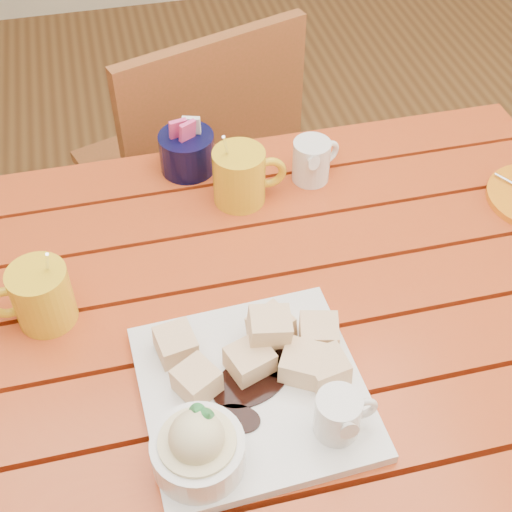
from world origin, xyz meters
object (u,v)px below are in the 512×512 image
object	(u,v)px
table	(245,356)
chair_far	(196,171)
coffee_mug_right	(241,175)
coffee_mug_left	(40,295)
dessert_plate	(246,398)

from	to	relation	value
table	chair_far	bearing A→B (deg)	87.30
coffee_mug_right	chair_far	world-z (taller)	coffee_mug_right
coffee_mug_left	table	bearing A→B (deg)	-12.26
table	coffee_mug_left	size ratio (longest dim) A/B	8.68
dessert_plate	chair_far	size ratio (longest dim) A/B	0.34
table	dessert_plate	size ratio (longest dim) A/B	4.11
table	coffee_mug_right	distance (m)	0.29
table	coffee_mug_right	bearing A→B (deg)	78.17
table	coffee_mug_left	distance (m)	0.32
coffee_mug_left	coffee_mug_right	size ratio (longest dim) A/B	0.97
dessert_plate	table	bearing A→B (deg)	78.06
dessert_plate	chair_far	distance (m)	0.87
dessert_plate	chair_far	world-z (taller)	chair_far
dessert_plate	coffee_mug_left	bearing A→B (deg)	137.98
coffee_mug_right	chair_far	distance (m)	0.52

